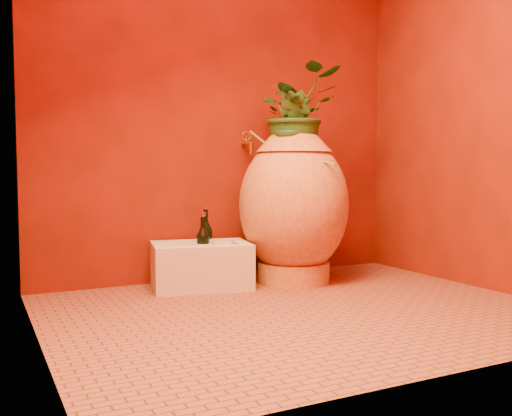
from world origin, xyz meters
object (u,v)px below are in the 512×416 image
amphora (294,204)px  stone_basin (201,266)px  wine_bottle_c (206,241)px  wall_tap (247,142)px  wine_bottle_a (204,245)px  wine_bottle_b (203,246)px

amphora → stone_basin: 0.70m
amphora → stone_basin: amphora is taller
wine_bottle_c → wall_tap: bearing=18.8°
amphora → stone_basin: (-0.58, 0.10, -0.36)m
amphora → wine_bottle_a: (-0.57, 0.10, -0.23)m
amphora → wall_tap: 0.52m
wine_bottle_a → wine_bottle_c: (0.04, 0.06, 0.01)m
wine_bottle_c → wall_tap: wall_tap is taller
stone_basin → wall_tap: (0.39, 0.17, 0.76)m
wine_bottle_b → amphora: bearing=-6.3°
amphora → wine_bottle_c: 0.60m
amphora → wine_bottle_a: amphora is taller
amphora → wine_bottle_a: bearing=170.5°
wine_bottle_b → stone_basin: bearing=87.5°
stone_basin → wine_bottle_a: (0.02, -0.00, 0.13)m
wall_tap → wine_bottle_b: bearing=-152.2°
stone_basin → wine_bottle_c: size_ratio=1.85×
wine_bottle_b → wall_tap: bearing=27.8°
wine_bottle_b → wine_bottle_c: wine_bottle_c is taller
wine_bottle_a → wall_tap: 0.76m
stone_basin → wall_tap: 0.87m
stone_basin → wine_bottle_c: (0.05, 0.06, 0.14)m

